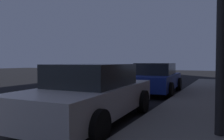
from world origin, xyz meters
TOP-DOWN VIEW (x-y plane):
  - car_silver at (2.85, 4.00)m, footprint 2.20×4.57m
  - car_blue at (2.85, 9.68)m, footprint 2.21×4.57m

SIDE VIEW (x-z plane):
  - car_blue at x=2.85m, z-range -0.01..1.42m
  - car_silver at x=2.85m, z-range -0.01..1.42m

